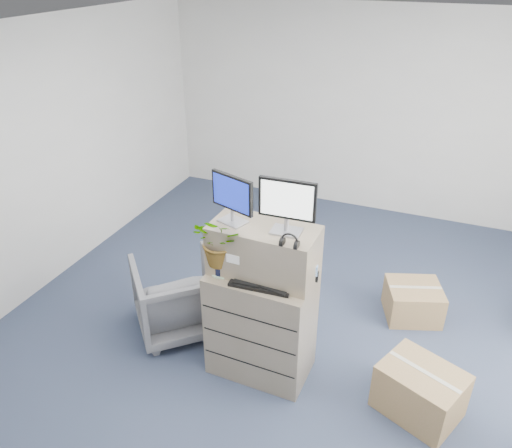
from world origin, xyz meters
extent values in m
plane|color=#29334B|center=(0.00, 0.00, 0.00)|extent=(7.00, 7.00, 0.00)
cube|color=beige|center=(0.00, 3.51, 1.40)|extent=(6.00, 0.02, 2.80)
cube|color=#82745A|center=(-0.26, -0.12, 0.50)|extent=(0.88, 0.55, 1.01)
cube|color=#82745A|center=(-0.26, -0.08, 1.22)|extent=(0.87, 0.45, 0.43)
cube|color=#99999E|center=(-0.52, -0.09, 1.44)|extent=(0.25, 0.22, 0.01)
cylinder|color=#99999E|center=(-0.52, -0.09, 1.50)|extent=(0.03, 0.03, 0.10)
cube|color=black|center=(-0.52, -0.09, 1.69)|extent=(0.40, 0.16, 0.29)
cube|color=navy|center=(-0.52, -0.11, 1.69)|extent=(0.35, 0.12, 0.25)
cube|color=#99999E|center=(-0.07, -0.08, 1.44)|extent=(0.24, 0.18, 0.02)
cylinder|color=#99999E|center=(-0.07, -0.08, 1.51)|extent=(0.04, 0.04, 0.11)
cube|color=black|center=(-0.07, -0.08, 1.72)|extent=(0.45, 0.05, 0.32)
cube|color=white|center=(-0.07, -0.10, 1.72)|extent=(0.40, 0.02, 0.28)
torus|color=black|center=(0.02, -0.27, 1.47)|extent=(0.14, 0.02, 0.14)
cube|color=black|center=(-0.21, -0.24, 1.02)|extent=(0.51, 0.24, 0.03)
ellipsoid|color=silver|center=(0.07, -0.25, 1.02)|extent=(0.11, 0.07, 0.04)
cylinder|color=gray|center=(-0.23, -0.09, 1.12)|extent=(0.07, 0.07, 0.23)
cube|color=silver|center=(-0.31, -0.05, 1.01)|extent=(0.06, 0.05, 0.02)
cube|color=black|center=(-0.31, -0.05, 1.07)|extent=(0.06, 0.04, 0.10)
cube|color=black|center=(0.08, 0.01, 1.04)|extent=(0.23, 0.19, 0.06)
cube|color=#4385E4|center=(0.07, -0.03, 1.11)|extent=(0.25, 0.17, 0.09)
cylinder|color=#9CBC97|center=(-0.57, -0.20, 1.01)|extent=(0.20, 0.20, 0.02)
cylinder|color=black|center=(-0.57, -0.20, 1.09)|extent=(0.17, 0.17, 0.13)
imported|color=#22611B|center=(-0.57, -0.20, 1.27)|extent=(0.46, 0.50, 0.35)
imported|color=#5B5C60|center=(-1.23, 0.10, 0.41)|extent=(1.09, 1.08, 0.82)
cube|color=olive|center=(1.11, -0.09, 0.22)|extent=(0.76, 0.69, 0.43)
cube|color=olive|center=(0.91, 1.15, 0.18)|extent=(0.66, 0.63, 0.35)
camera|label=1|loc=(0.97, -3.26, 3.34)|focal=35.00mm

